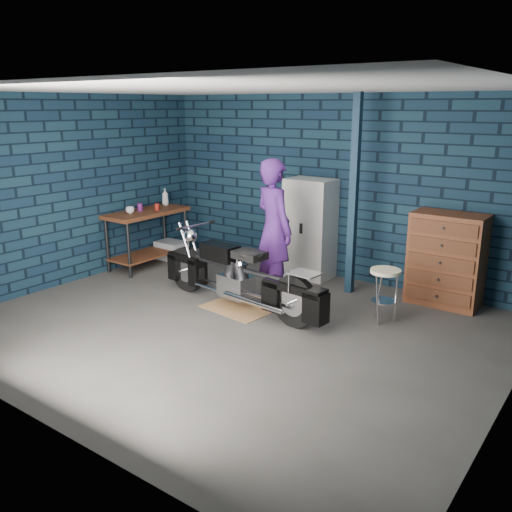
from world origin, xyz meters
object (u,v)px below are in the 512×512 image
at_px(person, 274,229).
at_px(shop_stool, 384,296).
at_px(motorcycle, 239,271).
at_px(locker, 310,229).
at_px(workbench, 148,239).
at_px(tool_chest, 446,260).
at_px(storage_bin, 172,250).

distance_m(person, shop_stool, 1.70).
height_order(motorcycle, locker, locker).
bearing_deg(workbench, tool_chest, 13.11).
xyz_separation_m(locker, tool_chest, (2.04, 0.00, -0.14)).
bearing_deg(tool_chest, workbench, -166.89).
xyz_separation_m(workbench, tool_chest, (4.44, 1.04, 0.15)).
relative_size(person, tool_chest, 1.55).
bearing_deg(shop_stool, storage_bin, 172.97).
distance_m(workbench, person, 2.52).
distance_m(locker, shop_stool, 1.99).
distance_m(motorcycle, storage_bin, 2.64).
bearing_deg(tool_chest, motorcycle, -140.88).
relative_size(person, shop_stool, 2.84).
bearing_deg(shop_stool, motorcycle, -158.77).
relative_size(motorcycle, shop_stool, 3.42).
relative_size(motorcycle, person, 1.20).
bearing_deg(shop_stool, workbench, -179.96).
bearing_deg(tool_chest, storage_bin, -173.10).
height_order(tool_chest, shop_stool, tool_chest).
bearing_deg(person, locker, -61.68).
bearing_deg(motorcycle, person, 87.33).
relative_size(workbench, motorcycle, 0.62).
height_order(person, storage_bin, person).
bearing_deg(locker, tool_chest, 0.00).
relative_size(person, locker, 1.26).
bearing_deg(motorcycle, storage_bin, 160.19).
relative_size(person, storage_bin, 3.79).
distance_m(workbench, tool_chest, 4.56).
height_order(workbench, locker, locker).
bearing_deg(shop_stool, person, -179.17).
bearing_deg(workbench, shop_stool, 0.04).
bearing_deg(tool_chest, locker, 180.00).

